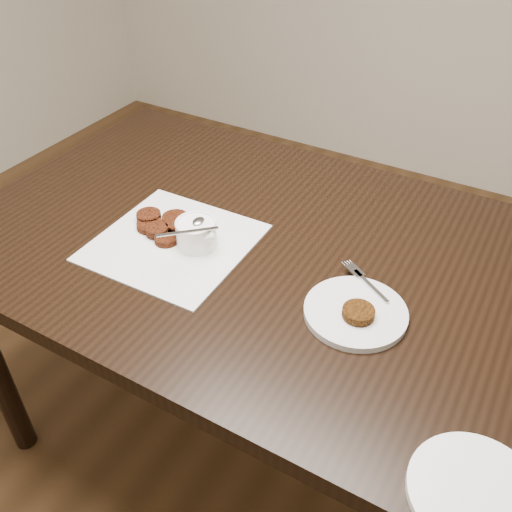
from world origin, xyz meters
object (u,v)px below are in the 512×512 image
at_px(napkin, 174,243).
at_px(plate_with_patty, 356,309).
at_px(table, 260,356).
at_px(plate_empty, 477,495).
at_px(sauce_ramekin, 195,222).

distance_m(napkin, plate_with_patty, 0.43).
distance_m(table, plate_empty, 0.76).
height_order(table, plate_with_patty, plate_with_patty).
xyz_separation_m(napkin, sauce_ramekin, (0.05, 0.02, 0.06)).
height_order(sauce_ramekin, plate_with_patty, sauce_ramekin).
distance_m(sauce_ramekin, plate_with_patty, 0.39).
bearing_deg(table, plate_empty, -33.47).
distance_m(plate_with_patty, plate_empty, 0.38).
xyz_separation_m(table, plate_empty, (0.55, -0.36, 0.38)).
height_order(table, napkin, napkin).
bearing_deg(sauce_ramekin, napkin, -160.93).
xyz_separation_m(table, plate_with_patty, (0.27, -0.11, 0.39)).
xyz_separation_m(napkin, plate_with_patty, (0.43, -0.01, 0.01)).
bearing_deg(plate_empty, table, 146.53).
bearing_deg(sauce_ramekin, plate_empty, -22.95).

